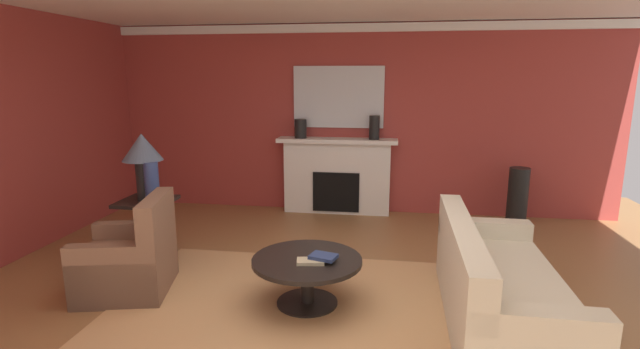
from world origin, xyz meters
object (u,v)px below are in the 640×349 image
at_px(table_lamp, 142,154).
at_px(fireplace, 337,178).
at_px(vase_mantel_left, 301,129).
at_px(side_table, 148,225).
at_px(vase_tall_corner, 518,197).
at_px(sofa, 496,290).
at_px(mantel_mirror, 338,97).
at_px(armchair_near_window, 130,261).
at_px(vase_on_side_table, 152,183).
at_px(coffee_table, 307,270).
at_px(vase_mantel_right, 374,128).

bearing_deg(table_lamp, fireplace, 48.74).
xyz_separation_m(table_lamp, vase_mantel_left, (1.37, 2.13, 0.07)).
distance_m(side_table, vase_tall_corner, 4.86).
xyz_separation_m(sofa, vase_tall_corner, (0.86, 2.80, 0.12)).
bearing_deg(vase_tall_corner, mantel_mirror, 170.69).
distance_m(fireplace, armchair_near_window, 3.44).
bearing_deg(vase_on_side_table, coffee_table, -21.12).
bearing_deg(vase_mantel_left, table_lamp, -122.62).
xyz_separation_m(fireplace, vase_mantel_left, (-0.55, -0.05, 0.75)).
bearing_deg(armchair_near_window, sofa, -1.70).
distance_m(side_table, vase_on_side_table, 0.56).
bearing_deg(coffee_table, mantel_mirror, 91.28).
distance_m(mantel_mirror, vase_tall_corner, 2.92).
relative_size(sofa, vase_tall_corner, 2.55).
height_order(sofa, vase_mantel_left, vase_mantel_left).
height_order(side_table, table_lamp, table_lamp).
relative_size(fireplace, mantel_mirror, 1.33).
xyz_separation_m(sofa, side_table, (-3.62, 0.91, 0.10)).
bearing_deg(sofa, fireplace, 118.85).
height_order(coffee_table, vase_mantel_left, vase_mantel_left).
bearing_deg(side_table, vase_tall_corner, 22.82).
distance_m(sofa, table_lamp, 3.85).
bearing_deg(sofa, table_lamp, 165.87).
bearing_deg(mantel_mirror, vase_mantel_right, -17.18).
height_order(mantel_mirror, vase_on_side_table, mantel_mirror).
bearing_deg(table_lamp, vase_mantel_left, 57.38).
height_order(fireplace, table_lamp, table_lamp).
relative_size(armchair_near_window, coffee_table, 0.96).
relative_size(vase_tall_corner, vase_mantel_left, 2.93).
distance_m(vase_mantel_right, vase_mantel_left, 1.10).
xyz_separation_m(mantel_mirror, armchair_near_window, (-1.67, -3.12, -1.45)).
distance_m(table_lamp, vase_tall_corner, 4.93).
distance_m(mantel_mirror, side_table, 3.29).
xyz_separation_m(mantel_mirror, table_lamp, (-1.92, -2.30, -0.53)).
relative_size(fireplace, armchair_near_window, 1.88).
relative_size(mantel_mirror, vase_mantel_left, 4.79).
bearing_deg(fireplace, vase_mantel_left, -174.88).
distance_m(mantel_mirror, vase_mantel_left, 0.74).
relative_size(coffee_table, vase_on_side_table, 2.18).
distance_m(table_lamp, vase_mantel_right, 3.26).
height_order(coffee_table, vase_on_side_table, vase_on_side_table).
distance_m(mantel_mirror, vase_mantel_right, 0.72).
bearing_deg(vase_tall_corner, sofa, -107.04).
bearing_deg(vase_mantel_left, coffee_table, -78.19).
bearing_deg(sofa, mantel_mirror, 117.93).
bearing_deg(side_table, armchair_near_window, -73.22).
distance_m(fireplace, coffee_table, 3.02).
xyz_separation_m(vase_mantel_right, vase_on_side_table, (-2.32, -2.25, -0.40)).
bearing_deg(coffee_table, vase_mantel_left, 101.81).
xyz_separation_m(coffee_table, table_lamp, (-1.99, 0.83, 0.89)).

